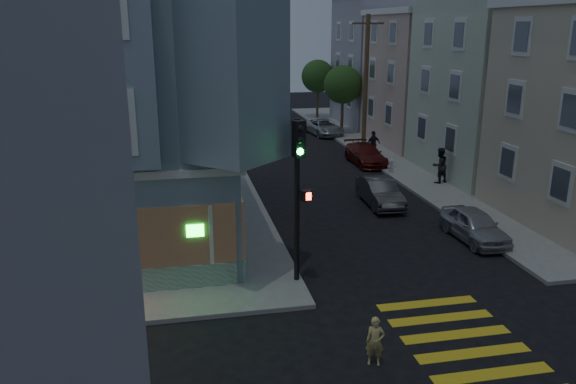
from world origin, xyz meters
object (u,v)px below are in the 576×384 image
object	(u,v)px
utility_pole	(366,81)
street_tree_far	(318,76)
parked_car_d	(324,127)
pedestrian_b	(373,144)
parked_car_b	(380,192)
traffic_signal	(299,175)
parked_car_c	(366,154)
pedestrian_a	(440,165)
street_tree_near	(343,85)
fire_hydrant	(391,165)
running_child	(375,341)
parked_car_a	(475,225)

from	to	relation	value
utility_pole	street_tree_far	size ratio (longest dim) A/B	1.70
parked_car_d	pedestrian_b	bearing A→B (deg)	-92.03
parked_car_b	traffic_signal	bearing A→B (deg)	-124.29
pedestrian_b	parked_car_c	world-z (taller)	pedestrian_b
pedestrian_b	parked_car_c	bearing A→B (deg)	36.60
parked_car_d	street_tree_far	bearing A→B (deg)	71.82
pedestrian_a	utility_pole	bearing A→B (deg)	-101.28
street_tree_near	fire_hydrant	size ratio (longest dim) A/B	6.71
parked_car_d	parked_car_b	bearing A→B (deg)	-104.20
street_tree_far	parked_car_d	bearing A→B (deg)	-100.51
parked_car_b	pedestrian_b	bearing A→B (deg)	74.36
street_tree_far	running_child	xyz separation A→B (m)	(-8.44, -39.13, -3.28)
utility_pole	parked_car_d	size ratio (longest dim) A/B	2.02
parked_car_c	parked_car_d	bearing A→B (deg)	89.01
traffic_signal	fire_hydrant	xyz separation A→B (m)	(8.48, 13.18, -3.28)
parked_car_c	running_child	bearing A→B (deg)	-109.37
utility_pole	parked_car_d	world-z (taller)	utility_pole
traffic_signal	pedestrian_b	bearing A→B (deg)	44.29
parked_car_c	parked_car_d	xyz separation A→B (m)	(0.00, 10.15, -0.01)
running_child	fire_hydrant	xyz separation A→B (m)	(7.54, 18.05, -0.09)
street_tree_far	parked_car_c	world-z (taller)	street_tree_far
parked_car_d	running_child	bearing A→B (deg)	-110.28
utility_pole	fire_hydrant	bearing A→B (deg)	-95.65
street_tree_near	running_child	world-z (taller)	street_tree_near
fire_hydrant	pedestrian_b	bearing A→B (deg)	85.79
utility_pole	traffic_signal	world-z (taller)	utility_pole
traffic_signal	street_tree_near	bearing A→B (deg)	51.72
parked_car_b	parked_car_d	xyz separation A→B (m)	(2.10, 18.35, -0.04)
street_tree_far	utility_pole	bearing A→B (deg)	-90.82
street_tree_far	parked_car_c	bearing A→B (deg)	-94.70
running_child	parked_car_b	bearing A→B (deg)	87.59
parked_car_b	parked_car_c	world-z (taller)	parked_car_b
parked_car_c	fire_hydrant	bearing A→B (deg)	-79.08
street_tree_far	parked_car_a	size ratio (longest dim) A/B	1.41
running_child	traffic_signal	world-z (taller)	traffic_signal
street_tree_near	parked_car_d	size ratio (longest dim) A/B	1.19
running_child	traffic_signal	bearing A→B (deg)	119.34
running_child	street_tree_near	bearing A→B (deg)	93.30
street_tree_far	fire_hydrant	world-z (taller)	street_tree_far
utility_pole	pedestrian_b	distance (m)	4.91
running_child	parked_car_c	distance (m)	22.02
pedestrian_b	running_child	bearing A→B (deg)	55.46
traffic_signal	fire_hydrant	bearing A→B (deg)	38.63
parked_car_a	fire_hydrant	xyz separation A→B (m)	(0.60, 10.56, -0.08)
fire_hydrant	running_child	bearing A→B (deg)	-112.68
parked_car_c	street_tree_far	bearing A→B (deg)	84.31
street_tree_near	pedestrian_a	distance (m)	15.98
parked_car_a	parked_car_d	size ratio (longest dim) A/B	0.85
parked_car_c	fire_hydrant	xyz separation A→B (m)	(0.60, -2.84, -0.06)
pedestrian_a	street_tree_far	bearing A→B (deg)	-105.23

